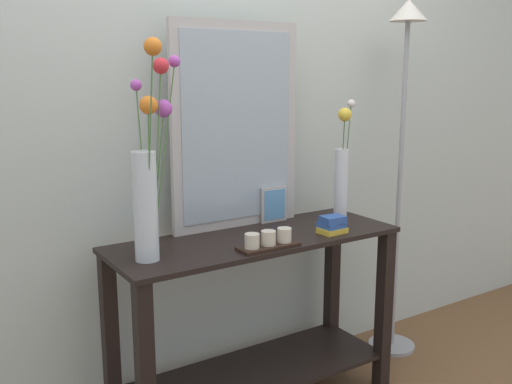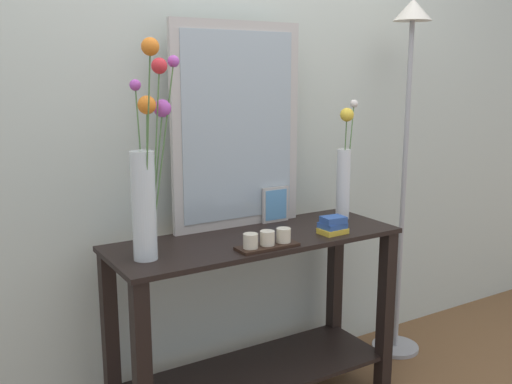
{
  "view_description": "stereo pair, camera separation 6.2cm",
  "coord_description": "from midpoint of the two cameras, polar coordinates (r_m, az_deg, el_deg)",
  "views": [
    {
      "loc": [
        -1.22,
        -1.89,
        1.42
      ],
      "look_at": [
        0.0,
        0.0,
        0.95
      ],
      "focal_mm": 40.46,
      "sensor_mm": 36.0,
      "label": 1
    },
    {
      "loc": [
        -1.17,
        -1.92,
        1.42
      ],
      "look_at": [
        0.0,
        0.0,
        0.95
      ],
      "focal_mm": 40.46,
      "sensor_mm": 36.0,
      "label": 2
    }
  ],
  "objects": [
    {
      "name": "floor_lamp",
      "position": [
        2.91,
        13.73,
        6.79
      ],
      "size": [
        0.24,
        0.24,
        1.76
      ],
      "color": "#9E9EA3",
      "rests_on": "ground"
    },
    {
      "name": "picture_frame_small",
      "position": [
        2.55,
        1.1,
        -1.24
      ],
      "size": [
        0.13,
        0.01,
        0.16
      ],
      "color": "#B7B2AD",
      "rests_on": "console_table"
    },
    {
      "name": "wall_back",
      "position": [
        2.54,
        -4.9,
        10.07
      ],
      "size": [
        6.4,
        0.08,
        2.7
      ],
      "primitive_type": "cube",
      "color": "beige",
      "rests_on": "ground"
    },
    {
      "name": "console_table",
      "position": [
        2.45,
        -0.74,
        -11.44
      ],
      "size": [
        1.21,
        0.43,
        0.77
      ],
      "color": "black",
      "rests_on": "ground"
    },
    {
      "name": "tall_vase_left",
      "position": [
        2.03,
        -11.44,
        1.67
      ],
      "size": [
        0.21,
        0.24,
        0.76
      ],
      "color": "silver",
      "rests_on": "console_table"
    },
    {
      "name": "candle_tray",
      "position": [
        2.19,
        0.43,
        -4.85
      ],
      "size": [
        0.24,
        0.09,
        0.07
      ],
      "color": "black",
      "rests_on": "console_table"
    },
    {
      "name": "vase_right",
      "position": [
        2.62,
        7.83,
        2.07
      ],
      "size": [
        0.17,
        0.14,
        0.53
      ],
      "color": "silver",
      "rests_on": "console_table"
    },
    {
      "name": "book_stack",
      "position": [
        2.4,
        6.82,
        -3.25
      ],
      "size": [
        0.11,
        0.09,
        0.07
      ],
      "color": "gold",
      "rests_on": "console_table"
    },
    {
      "name": "mirror_leaning",
      "position": [
        2.43,
        -2.69,
        6.46
      ],
      "size": [
        0.6,
        0.03,
        0.86
      ],
      "color": "#B7B2AD",
      "rests_on": "console_table"
    }
  ]
}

